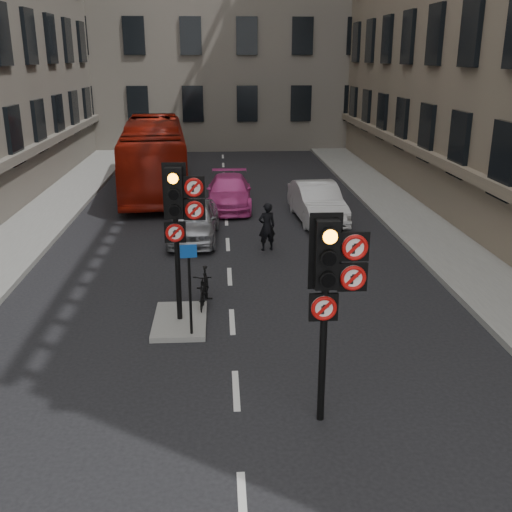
{
  "coord_description": "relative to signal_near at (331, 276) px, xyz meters",
  "views": [
    {
      "loc": [
        -0.23,
        -7.67,
        5.85
      ],
      "look_at": [
        0.37,
        2.02,
        2.6
      ],
      "focal_mm": 42.0,
      "sensor_mm": 36.0,
      "label": 1
    }
  ],
  "objects": [
    {
      "name": "car_silver",
      "position": [
        -2.6,
        10.66,
        -1.92
      ],
      "size": [
        1.75,
        3.96,
        1.32
      ],
      "primitive_type": "imported",
      "rotation": [
        0.0,
        0.0,
        -0.05
      ],
      "color": "#A1A3A9",
      "rests_on": "ground"
    },
    {
      "name": "pavement_right",
      "position": [
        5.71,
        11.01,
        -2.5
      ],
      "size": [
        3.0,
        50.0,
        0.16
      ],
      "primitive_type": "cube",
      "color": "gray",
      "rests_on": "ground"
    },
    {
      "name": "signal_near",
      "position": [
        0.0,
        0.0,
        0.0
      ],
      "size": [
        0.91,
        0.4,
        3.58
      ],
      "color": "black",
      "rests_on": "ground"
    },
    {
      "name": "ground",
      "position": [
        -1.49,
        -0.99,
        -2.58
      ],
      "size": [
        120.0,
        120.0,
        0.0
      ],
      "primitive_type": "plane",
      "color": "black",
      "rests_on": "ground"
    },
    {
      "name": "centre_island",
      "position": [
        -2.69,
        4.01,
        -2.52
      ],
      "size": [
        1.2,
        2.0,
        0.12
      ],
      "primitive_type": "cube",
      "color": "gray",
      "rests_on": "ground"
    },
    {
      "name": "motorcycle",
      "position": [
        -2.14,
        5.01,
        -2.12
      ],
      "size": [
        0.57,
        1.58,
        0.93
      ],
      "primitive_type": "imported",
      "rotation": [
        0.0,
        0.0,
        -0.08
      ],
      "color": "black",
      "rests_on": "ground"
    },
    {
      "name": "motorcyclist",
      "position": [
        -0.26,
        9.35,
        -1.81
      ],
      "size": [
        0.64,
        0.51,
        1.54
      ],
      "primitive_type": "imported",
      "rotation": [
        0.0,
        0.0,
        3.43
      ],
      "color": "black",
      "rests_on": "ground"
    },
    {
      "name": "car_white",
      "position": [
        1.89,
        12.84,
        -1.88
      ],
      "size": [
        1.78,
        4.35,
        1.4
      ],
      "primitive_type": "imported",
      "rotation": [
        0.0,
        0.0,
        0.07
      ],
      "color": "silver",
      "rests_on": "ground"
    },
    {
      "name": "info_sign",
      "position": [
        -2.39,
        3.19,
        -1.15
      ],
      "size": [
        0.35,
        0.12,
        2.04
      ],
      "rotation": [
        0.0,
        0.0,
        0.13
      ],
      "color": "black",
      "rests_on": "centre_island"
    },
    {
      "name": "pavement_left",
      "position": [
        -8.69,
        11.01,
        -2.5
      ],
      "size": [
        3.0,
        50.0,
        0.16
      ],
      "primitive_type": "cube",
      "color": "gray",
      "rests_on": "ground"
    },
    {
      "name": "car_pink",
      "position": [
        -1.34,
        15.06,
        -1.95
      ],
      "size": [
        1.88,
        4.39,
        1.26
      ],
      "primitive_type": "imported",
      "rotation": [
        0.0,
        0.0,
        -0.03
      ],
      "color": "#D83F98",
      "rests_on": "ground"
    },
    {
      "name": "signal_far",
      "position": [
        -2.6,
        4.0,
        0.12
      ],
      "size": [
        0.91,
        0.4,
        3.58
      ],
      "color": "black",
      "rests_on": "centre_island"
    },
    {
      "name": "bus_red",
      "position": [
        -4.65,
        18.67,
        -1.02
      ],
      "size": [
        3.58,
        11.37,
        3.12
      ],
      "primitive_type": "imported",
      "rotation": [
        0.0,
        0.0,
        0.09
      ],
      "color": "maroon",
      "rests_on": "ground"
    }
  ]
}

